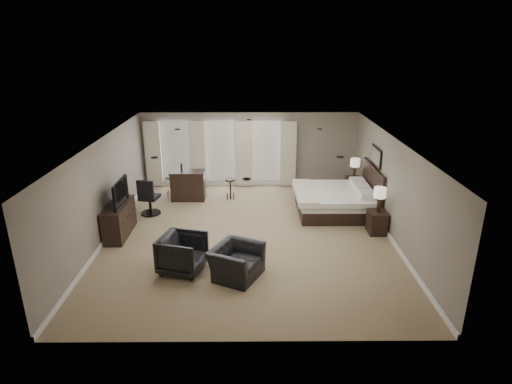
{
  "coord_description": "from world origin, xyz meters",
  "views": [
    {
      "loc": [
        0.12,
        -10.39,
        5.01
      ],
      "look_at": [
        0.2,
        0.4,
        1.1
      ],
      "focal_mm": 30.0,
      "sensor_mm": 36.0,
      "label": 1
    }
  ],
  "objects_px": {
    "lamp_far": "(355,168)",
    "tv": "(117,202)",
    "bar_stool_left": "(171,186)",
    "desk_chair": "(149,196)",
    "armchair_far": "(182,252)",
    "nightstand_far": "(353,187)",
    "bar_stool_right": "(230,189)",
    "bar_counter": "(188,185)",
    "armchair_near": "(236,257)",
    "dresser": "(119,220)",
    "lamp_near": "(379,200)",
    "bed": "(335,190)",
    "nightstand_near": "(377,222)"
  },
  "relations": [
    {
      "from": "nightstand_near",
      "to": "nightstand_far",
      "type": "xyz_separation_m",
      "value": [
        0.0,
        2.9,
        0.01
      ]
    },
    {
      "from": "tv",
      "to": "bed",
      "type": "bearing_deg",
      "value": -75.82
    },
    {
      "from": "lamp_near",
      "to": "desk_chair",
      "type": "bearing_deg",
      "value": 168.06
    },
    {
      "from": "lamp_far",
      "to": "bar_stool_right",
      "type": "distance_m",
      "value": 4.14
    },
    {
      "from": "armchair_near",
      "to": "desk_chair",
      "type": "bearing_deg",
      "value": 63.74
    },
    {
      "from": "bed",
      "to": "nightstand_near",
      "type": "height_order",
      "value": "bed"
    },
    {
      "from": "tv",
      "to": "bar_counter",
      "type": "bearing_deg",
      "value": -28.9
    },
    {
      "from": "dresser",
      "to": "bar_counter",
      "type": "height_order",
      "value": "bar_counter"
    },
    {
      "from": "lamp_far",
      "to": "armchair_far",
      "type": "height_order",
      "value": "lamp_far"
    },
    {
      "from": "nightstand_near",
      "to": "desk_chair",
      "type": "xyz_separation_m",
      "value": [
        -6.43,
        1.36,
        0.26
      ]
    },
    {
      "from": "desk_chair",
      "to": "dresser",
      "type": "bearing_deg",
      "value": 81.83
    },
    {
      "from": "bed",
      "to": "dresser",
      "type": "bearing_deg",
      "value": -165.82
    },
    {
      "from": "bar_stool_left",
      "to": "desk_chair",
      "type": "distance_m",
      "value": 1.63
    },
    {
      "from": "bar_counter",
      "to": "armchair_near",
      "type": "bearing_deg",
      "value": -70.1
    },
    {
      "from": "lamp_far",
      "to": "tv",
      "type": "xyz_separation_m",
      "value": [
        -6.92,
        -2.97,
        -0.0
      ]
    },
    {
      "from": "tv",
      "to": "bar_stool_right",
      "type": "relative_size",
      "value": 1.66
    },
    {
      "from": "nightstand_near",
      "to": "bar_counter",
      "type": "xyz_separation_m",
      "value": [
        -5.46,
        2.57,
        0.18
      ]
    },
    {
      "from": "dresser",
      "to": "armchair_near",
      "type": "xyz_separation_m",
      "value": [
        3.2,
        -2.14,
        0.04
      ]
    },
    {
      "from": "bar_stool_left",
      "to": "bar_counter",
      "type": "bearing_deg",
      "value": -30.06
    },
    {
      "from": "dresser",
      "to": "desk_chair",
      "type": "distance_m",
      "value": 1.52
    },
    {
      "from": "bar_stool_left",
      "to": "desk_chair",
      "type": "height_order",
      "value": "desk_chair"
    },
    {
      "from": "armchair_near",
      "to": "bar_counter",
      "type": "bearing_deg",
      "value": 46.52
    },
    {
      "from": "lamp_near",
      "to": "tv",
      "type": "height_order",
      "value": "lamp_near"
    },
    {
      "from": "tv",
      "to": "armchair_near",
      "type": "relative_size",
      "value": 1.05
    },
    {
      "from": "bed",
      "to": "tv",
      "type": "relative_size",
      "value": 1.96
    },
    {
      "from": "bar_stool_left",
      "to": "tv",
      "type": "bearing_deg",
      "value": -105.32
    },
    {
      "from": "nightstand_near",
      "to": "armchair_far",
      "type": "xyz_separation_m",
      "value": [
        -4.94,
        -1.97,
        0.17
      ]
    },
    {
      "from": "tv",
      "to": "bar_stool_right",
      "type": "height_order",
      "value": "tv"
    },
    {
      "from": "bed",
      "to": "nightstand_near",
      "type": "distance_m",
      "value": 1.75
    },
    {
      "from": "tv",
      "to": "armchair_far",
      "type": "bearing_deg",
      "value": -133.77
    },
    {
      "from": "nightstand_near",
      "to": "bar_counter",
      "type": "height_order",
      "value": "bar_counter"
    },
    {
      "from": "nightstand_near",
      "to": "nightstand_far",
      "type": "height_order",
      "value": "nightstand_far"
    },
    {
      "from": "bed",
      "to": "armchair_far",
      "type": "distance_m",
      "value": 5.31
    },
    {
      "from": "desk_chair",
      "to": "lamp_far",
      "type": "bearing_deg",
      "value": -155.84
    },
    {
      "from": "tv",
      "to": "desk_chair",
      "type": "height_order",
      "value": "desk_chair"
    },
    {
      "from": "lamp_far",
      "to": "armchair_near",
      "type": "xyz_separation_m",
      "value": [
        -3.72,
        -5.11,
        -0.48
      ]
    },
    {
      "from": "lamp_far",
      "to": "tv",
      "type": "bearing_deg",
      "value": -156.74
    },
    {
      "from": "armchair_near",
      "to": "dresser",
      "type": "bearing_deg",
      "value": 82.81
    },
    {
      "from": "nightstand_far",
      "to": "bar_stool_left",
      "type": "relative_size",
      "value": 0.93
    },
    {
      "from": "dresser",
      "to": "armchair_near",
      "type": "relative_size",
      "value": 1.39
    },
    {
      "from": "tv",
      "to": "bar_stool_right",
      "type": "xyz_separation_m",
      "value": [
        2.83,
        2.68,
        -0.61
      ]
    },
    {
      "from": "tv",
      "to": "bar_stool_left",
      "type": "xyz_separation_m",
      "value": [
        0.83,
        3.02,
        -0.62
      ]
    },
    {
      "from": "bed",
      "to": "bar_counter",
      "type": "relative_size",
      "value": 2.02
    },
    {
      "from": "nightstand_far",
      "to": "lamp_far",
      "type": "bearing_deg",
      "value": 0.0
    },
    {
      "from": "bar_stool_left",
      "to": "bar_stool_right",
      "type": "distance_m",
      "value": 2.03
    },
    {
      "from": "bar_counter",
      "to": "bar_stool_left",
      "type": "height_order",
      "value": "bar_counter"
    },
    {
      "from": "nightstand_far",
      "to": "lamp_far",
      "type": "relative_size",
      "value": 0.97
    },
    {
      "from": "bar_stool_right",
      "to": "bar_stool_left",
      "type": "bearing_deg",
      "value": 170.43
    },
    {
      "from": "lamp_far",
      "to": "bar_counter",
      "type": "distance_m",
      "value": 5.49
    },
    {
      "from": "armchair_far",
      "to": "armchair_near",
      "type": "bearing_deg",
      "value": -86.34
    }
  ]
}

